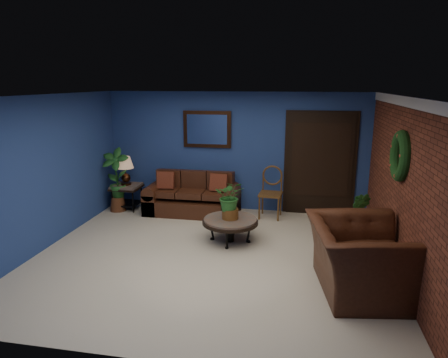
% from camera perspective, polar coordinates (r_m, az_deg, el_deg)
% --- Properties ---
extents(floor, '(5.50, 5.50, 0.00)m').
position_cam_1_polar(floor, '(6.46, -1.96, -10.95)').
color(floor, beige).
rests_on(floor, ground).
extents(wall_back, '(5.50, 0.04, 2.50)m').
position_cam_1_polar(wall_back, '(8.45, 1.64, 3.89)').
color(wall_back, navy).
rests_on(wall_back, ground).
extents(wall_left, '(0.04, 5.00, 2.50)m').
position_cam_1_polar(wall_left, '(7.15, -24.10, 0.86)').
color(wall_left, navy).
rests_on(wall_left, ground).
extents(wall_right_brick, '(0.04, 5.00, 2.50)m').
position_cam_1_polar(wall_right_brick, '(6.08, 24.13, -1.25)').
color(wall_right_brick, brown).
rests_on(wall_right_brick, ground).
extents(ceiling, '(5.50, 5.00, 0.02)m').
position_cam_1_polar(ceiling, '(5.87, -2.16, 11.81)').
color(ceiling, white).
rests_on(ceiling, wall_back).
extents(crown_molding, '(0.03, 5.00, 0.14)m').
position_cam_1_polar(crown_molding, '(5.91, 24.98, 9.89)').
color(crown_molding, white).
rests_on(crown_molding, wall_right_brick).
extents(wall_mirror, '(1.02, 0.06, 0.77)m').
position_cam_1_polar(wall_mirror, '(8.46, -2.43, 7.11)').
color(wall_mirror, '#3E2010').
rests_on(wall_mirror, wall_back).
extents(closet_door, '(1.44, 0.06, 2.18)m').
position_cam_1_polar(closet_door, '(8.37, 13.52, 2.02)').
color(closet_door, black).
rests_on(closet_door, wall_back).
extents(wreath, '(0.16, 0.72, 0.72)m').
position_cam_1_polar(wreath, '(6.03, 23.89, 3.03)').
color(wreath, black).
rests_on(wreath, wall_right_brick).
extents(sofa, '(1.94, 0.84, 0.87)m').
position_cam_1_polar(sofa, '(8.43, -4.41, -2.91)').
color(sofa, '#412012').
rests_on(sofa, ground).
extents(coffee_table, '(0.96, 0.96, 0.41)m').
position_cam_1_polar(coffee_table, '(6.89, 0.89, -6.13)').
color(coffee_table, '#524C47').
rests_on(coffee_table, ground).
extents(end_table, '(0.59, 0.59, 0.54)m').
position_cam_1_polar(end_table, '(8.86, -13.73, -1.60)').
color(end_table, '#524C47').
rests_on(end_table, ground).
extents(table_lamp, '(0.36, 0.36, 0.59)m').
position_cam_1_polar(table_lamp, '(8.74, -13.92, 1.64)').
color(table_lamp, '#3E2010').
rests_on(table_lamp, end_table).
extents(side_chair, '(0.48, 0.48, 1.04)m').
position_cam_1_polar(side_chair, '(8.15, 6.76, -1.36)').
color(side_chair, brown).
rests_on(side_chair, ground).
extents(armchair, '(1.44, 1.59, 0.92)m').
position_cam_1_polar(armchair, '(5.58, 18.84, -10.65)').
color(armchair, '#412012').
rests_on(armchair, ground).
extents(coffee_plant, '(0.53, 0.47, 0.67)m').
position_cam_1_polar(coffee_plant, '(6.76, 0.90, -2.74)').
color(coffee_plant, brown).
rests_on(coffee_plant, coffee_table).
extents(floor_plant, '(0.45, 0.39, 0.88)m').
position_cam_1_polar(floor_plant, '(7.28, 18.48, -4.88)').
color(floor_plant, brown).
rests_on(floor_plant, ground).
extents(tall_plant, '(0.59, 0.40, 1.35)m').
position_cam_1_polar(tall_plant, '(8.72, -15.14, 0.18)').
color(tall_plant, brown).
rests_on(tall_plant, ground).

